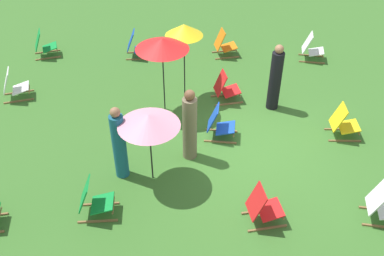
{
  "coord_description": "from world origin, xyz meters",
  "views": [
    {
      "loc": [
        -7.84,
        1.55,
        6.54
      ],
      "look_at": [
        0.0,
        1.2,
        0.5
      ],
      "focal_mm": 41.27,
      "sensor_mm": 36.0,
      "label": 1
    }
  ],
  "objects_px": {
    "deckchair_10": "(136,45)",
    "umbrella_0": "(149,121)",
    "deckchair_7": "(343,123)",
    "person_1": "(190,126)",
    "person_0": "(119,144)",
    "deckchair_2": "(263,207)",
    "deckchair_13": "(14,86)",
    "deckchair_4": "(219,124)",
    "deckchair_9": "(226,88)",
    "deckchair_15": "(44,45)",
    "deckchair_11": "(383,205)",
    "deckchair_3": "(311,48)",
    "deckchair_12": "(94,200)",
    "umbrella_2": "(162,44)",
    "person_2": "(275,79)",
    "umbrella_1": "(184,30)",
    "deckchair_5": "(224,44)"
  },
  "relations": [
    {
      "from": "deckchair_7",
      "to": "person_1",
      "type": "relative_size",
      "value": 0.48
    },
    {
      "from": "deckchair_9",
      "to": "deckchair_15",
      "type": "xyz_separation_m",
      "value": [
        2.69,
        5.27,
        0.0
      ]
    },
    {
      "from": "deckchair_7",
      "to": "person_1",
      "type": "bearing_deg",
      "value": 102.31
    },
    {
      "from": "deckchair_9",
      "to": "umbrella_1",
      "type": "relative_size",
      "value": 0.41
    },
    {
      "from": "deckchair_2",
      "to": "deckchair_5",
      "type": "distance_m",
      "value": 6.61
    },
    {
      "from": "deckchair_11",
      "to": "deckchair_13",
      "type": "relative_size",
      "value": 0.99
    },
    {
      "from": "person_0",
      "to": "person_2",
      "type": "relative_size",
      "value": 0.97
    },
    {
      "from": "deckchair_7",
      "to": "deckchair_15",
      "type": "bearing_deg",
      "value": 64.69
    },
    {
      "from": "deckchair_10",
      "to": "deckchair_11",
      "type": "height_order",
      "value": "same"
    },
    {
      "from": "umbrella_1",
      "to": "deckchair_9",
      "type": "bearing_deg",
      "value": -107.9
    },
    {
      "from": "deckchair_10",
      "to": "person_2",
      "type": "bearing_deg",
      "value": -128.49
    },
    {
      "from": "deckchair_11",
      "to": "person_0",
      "type": "bearing_deg",
      "value": 85.69
    },
    {
      "from": "deckchair_11",
      "to": "deckchair_13",
      "type": "distance_m",
      "value": 9.25
    },
    {
      "from": "deckchair_4",
      "to": "person_0",
      "type": "relative_size",
      "value": 0.48
    },
    {
      "from": "deckchair_4",
      "to": "deckchair_11",
      "type": "distance_m",
      "value": 3.87
    },
    {
      "from": "deckchair_2",
      "to": "deckchair_13",
      "type": "height_order",
      "value": "same"
    },
    {
      "from": "deckchair_2",
      "to": "umbrella_0",
      "type": "relative_size",
      "value": 0.51
    },
    {
      "from": "deckchair_2",
      "to": "umbrella_2",
      "type": "height_order",
      "value": "umbrella_2"
    },
    {
      "from": "deckchair_15",
      "to": "deckchair_2",
      "type": "bearing_deg",
      "value": -155.73
    },
    {
      "from": "deckchair_5",
      "to": "deckchair_3",
      "type": "bearing_deg",
      "value": -106.84
    },
    {
      "from": "deckchair_4",
      "to": "deckchair_9",
      "type": "relative_size",
      "value": 1.0
    },
    {
      "from": "deckchair_10",
      "to": "umbrella_1",
      "type": "relative_size",
      "value": 0.41
    },
    {
      "from": "deckchair_3",
      "to": "umbrella_1",
      "type": "height_order",
      "value": "umbrella_1"
    },
    {
      "from": "deckchair_9",
      "to": "deckchair_11",
      "type": "bearing_deg",
      "value": -157.94
    },
    {
      "from": "deckchair_7",
      "to": "person_2",
      "type": "height_order",
      "value": "person_2"
    },
    {
      "from": "person_0",
      "to": "umbrella_0",
      "type": "bearing_deg",
      "value": 0.76
    },
    {
      "from": "deckchair_12",
      "to": "umbrella_2",
      "type": "xyz_separation_m",
      "value": [
        3.48,
        -1.32,
        1.48
      ]
    },
    {
      "from": "deckchair_13",
      "to": "deckchair_15",
      "type": "bearing_deg",
      "value": -19.96
    },
    {
      "from": "deckchair_3",
      "to": "person_1",
      "type": "bearing_deg",
      "value": 149.83
    },
    {
      "from": "deckchair_15",
      "to": "deckchair_5",
      "type": "bearing_deg",
      "value": -106.98
    },
    {
      "from": "deckchair_9",
      "to": "umbrella_2",
      "type": "xyz_separation_m",
      "value": [
        -0.33,
        1.59,
        1.48
      ]
    },
    {
      "from": "person_2",
      "to": "deckchair_2",
      "type": "bearing_deg",
      "value": -141.14
    },
    {
      "from": "deckchair_7",
      "to": "deckchair_10",
      "type": "distance_m",
      "value": 6.53
    },
    {
      "from": "deckchair_10",
      "to": "umbrella_0",
      "type": "bearing_deg",
      "value": -173.32
    },
    {
      "from": "deckchair_2",
      "to": "deckchair_15",
      "type": "bearing_deg",
      "value": 31.06
    },
    {
      "from": "umbrella_0",
      "to": "person_0",
      "type": "xyz_separation_m",
      "value": [
        0.14,
        0.64,
        -0.68
      ]
    },
    {
      "from": "deckchair_7",
      "to": "deckchair_15",
      "type": "height_order",
      "value": "same"
    },
    {
      "from": "person_0",
      "to": "deckchair_13",
      "type": "bearing_deg",
      "value": 147.6
    },
    {
      "from": "umbrella_0",
      "to": "person_0",
      "type": "height_order",
      "value": "person_0"
    },
    {
      "from": "deckchair_3",
      "to": "deckchair_12",
      "type": "xyz_separation_m",
      "value": [
        -5.92,
        5.72,
        0.0
      ]
    },
    {
      "from": "deckchair_2",
      "to": "deckchair_15",
      "type": "xyz_separation_m",
      "value": [
        6.82,
        5.53,
        0.0
      ]
    },
    {
      "from": "deckchair_2",
      "to": "deckchair_10",
      "type": "xyz_separation_m",
      "value": [
        6.65,
        2.73,
        0.0
      ]
    },
    {
      "from": "deckchair_9",
      "to": "deckchair_10",
      "type": "distance_m",
      "value": 3.52
    },
    {
      "from": "deckchair_12",
      "to": "umbrella_2",
      "type": "height_order",
      "value": "umbrella_2"
    },
    {
      "from": "deckchair_2",
      "to": "person_0",
      "type": "relative_size",
      "value": 0.48
    },
    {
      "from": "deckchair_13",
      "to": "umbrella_2",
      "type": "bearing_deg",
      "value": -113.3
    },
    {
      "from": "deckchair_9",
      "to": "deckchair_15",
      "type": "relative_size",
      "value": 0.97
    },
    {
      "from": "deckchair_2",
      "to": "person_0",
      "type": "xyz_separation_m",
      "value": [
        1.4,
        2.74,
        0.45
      ]
    },
    {
      "from": "deckchair_15",
      "to": "deckchair_7",
      "type": "bearing_deg",
      "value": -133.59
    },
    {
      "from": "deckchair_7",
      "to": "deckchair_15",
      "type": "relative_size",
      "value": 0.97
    }
  ]
}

